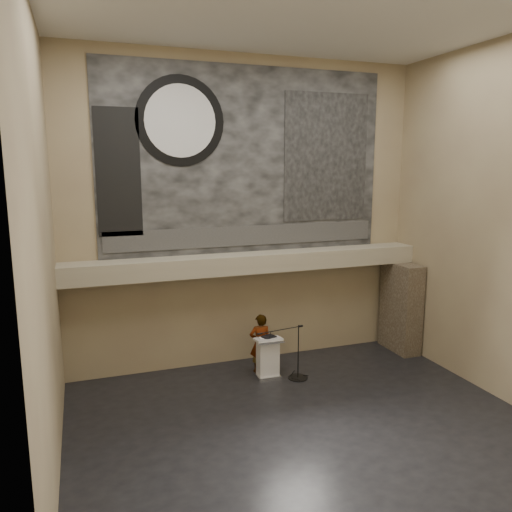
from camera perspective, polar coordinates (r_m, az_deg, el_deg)
name	(u,v)px	position (r m, az deg, el deg)	size (l,w,h in m)	color
floor	(305,424)	(11.57, 5.59, -18.61)	(10.00, 10.00, 0.00)	black
ceiling	(313,8)	(10.53, 6.50, 26.32)	(10.00, 10.00, 0.00)	silver
wall_back	(246,214)	(13.91, -1.10, 4.82)	(10.00, 0.02, 8.50)	#867055
wall_front	(442,271)	(6.87, 20.48, -1.60)	(10.00, 0.02, 8.50)	#867055
wall_left	(43,245)	(9.25, -23.20, 1.16)	(0.02, 8.00, 8.50)	#867055
wall_right	(500,223)	(13.15, 26.13, 3.44)	(0.02, 8.00, 8.50)	#867055
soffit	(251,262)	(13.72, -0.56, -0.74)	(10.00, 0.80, 0.50)	gray
sprinkler_left	(195,277)	(13.31, -7.02, -2.40)	(0.04, 0.04, 0.06)	#B2893D
sprinkler_right	(314,268)	(14.45, 6.66, -1.38)	(0.04, 0.04, 0.06)	#B2893D
banner	(247,161)	(13.81, -1.09, 10.81)	(8.00, 0.05, 5.00)	black
banner_text_strip	(247,236)	(13.91, -1.01, 2.34)	(7.76, 0.02, 0.55)	#313131
banner_clock_rim	(180,121)	(13.36, -8.65, 15.00)	(2.30, 2.30, 0.02)	black
banner_clock_face	(180,121)	(13.34, -8.63, 15.01)	(1.84, 1.84, 0.02)	silver
banner_building_print	(326,158)	(14.71, 8.04, 11.07)	(2.60, 0.02, 3.60)	black
banner_brick_print	(118,173)	(13.10, -15.47, 9.15)	(1.10, 0.02, 3.20)	black
stone_pier	(401,307)	(15.82, 16.23, -5.62)	(0.60, 1.40, 2.70)	#3F3326
lectern	(268,358)	(13.52, 1.36, -11.52)	(0.70, 0.51, 1.13)	silver
binder	(269,337)	(13.36, 1.48, -9.21)	(0.33, 0.27, 0.04)	black
papers	(265,339)	(13.27, 1.01, -9.42)	(0.23, 0.32, 0.01)	white
speaker_person	(260,343)	(13.75, 0.49, -9.95)	(0.60, 0.39, 1.64)	white
mic_stand	(297,371)	(13.61, 4.66, -12.92)	(1.47, 0.52, 1.48)	black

